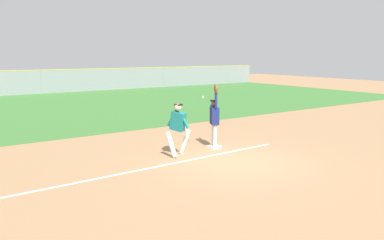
# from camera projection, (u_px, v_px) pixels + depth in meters

# --- Properties ---
(ground_plane) EXTENTS (77.13, 77.13, 0.00)m
(ground_plane) POSITION_uv_depth(u_px,v_px,m) (234.00, 162.00, 11.71)
(ground_plane) COLOR #A37A54
(outfield_grass) EXTENTS (47.01, 18.58, 0.01)m
(outfield_grass) POSITION_uv_depth(u_px,v_px,m) (77.00, 106.00, 24.31)
(outfield_grass) COLOR #3D7533
(outfield_grass) RESTS_ON ground_plane
(chalk_foul_line) EXTENTS (12.00, 0.51, 0.01)m
(chalk_foul_line) POSITION_uv_depth(u_px,v_px,m) (119.00, 174.00, 10.50)
(chalk_foul_line) COLOR white
(chalk_foul_line) RESTS_ON ground_plane
(first_base) EXTENTS (0.39, 0.39, 0.08)m
(first_base) POSITION_uv_depth(u_px,v_px,m) (214.00, 147.00, 13.44)
(first_base) COLOR white
(first_base) RESTS_ON ground_plane
(fielder) EXTENTS (0.49, 0.85, 2.28)m
(fielder) POSITION_uv_depth(u_px,v_px,m) (215.00, 117.00, 13.29)
(fielder) COLOR silver
(fielder) RESTS_ON ground_plane
(runner) EXTENTS (0.89, 0.80, 1.72)m
(runner) POSITION_uv_depth(u_px,v_px,m) (178.00, 126.00, 12.24)
(runner) COLOR white
(runner) RESTS_ON ground_plane
(baseball) EXTENTS (0.07, 0.07, 0.07)m
(baseball) POSITION_uv_depth(u_px,v_px,m) (203.00, 97.00, 12.94)
(baseball) COLOR white
(outfield_fence) EXTENTS (47.09, 0.08, 2.00)m
(outfield_fence) POSITION_uv_depth(u_px,v_px,m) (41.00, 82.00, 31.70)
(outfield_fence) COLOR #93999E
(outfield_fence) RESTS_ON ground_plane
(parked_car_tan) EXTENTS (4.51, 2.33, 1.25)m
(parked_car_tan) POSITION_uv_depth(u_px,v_px,m) (37.00, 82.00, 35.51)
(parked_car_tan) COLOR tan
(parked_car_tan) RESTS_ON ground_plane
(parked_car_silver) EXTENTS (4.54, 2.39, 1.25)m
(parked_car_silver) POSITION_uv_depth(u_px,v_px,m) (95.00, 81.00, 37.98)
(parked_car_silver) COLOR #B7B7BC
(parked_car_silver) RESTS_ON ground_plane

